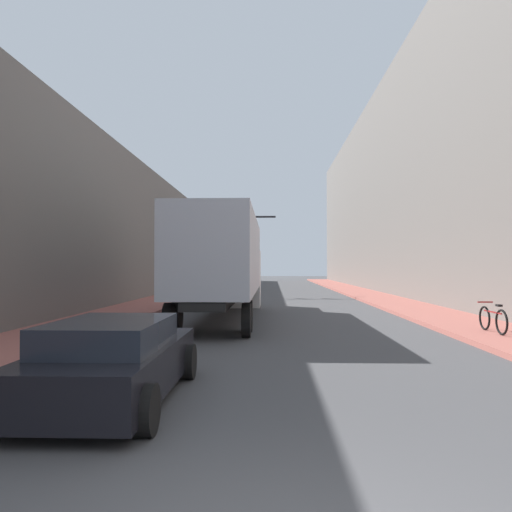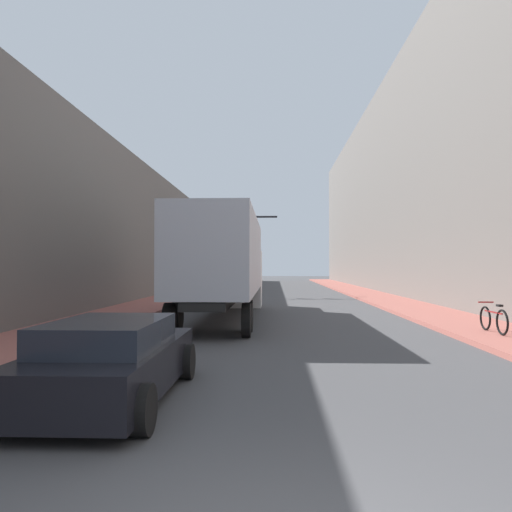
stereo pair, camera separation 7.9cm
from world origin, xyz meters
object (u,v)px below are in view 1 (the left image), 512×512
semi_truck (225,262)px  parked_bicycle (493,319)px  sedan_car (114,361)px  traffic_signal_gantry (221,239)px

semi_truck → parked_bicycle: 9.91m
semi_truck → parked_bicycle: (8.22, -5.27, -1.71)m
parked_bicycle → sedan_car: bearing=-141.4°
semi_truck → parked_bicycle: bearing=-32.7°
sedan_car → traffic_signal_gantry: bearing=92.4°
sedan_car → parked_bicycle: 11.22m
semi_truck → traffic_signal_gantry: size_ratio=2.30×
traffic_signal_gantry → parked_bicycle: size_ratio=3.18×
sedan_car → traffic_signal_gantry: traffic_signal_gantry is taller
semi_truck → sedan_car: 12.40m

